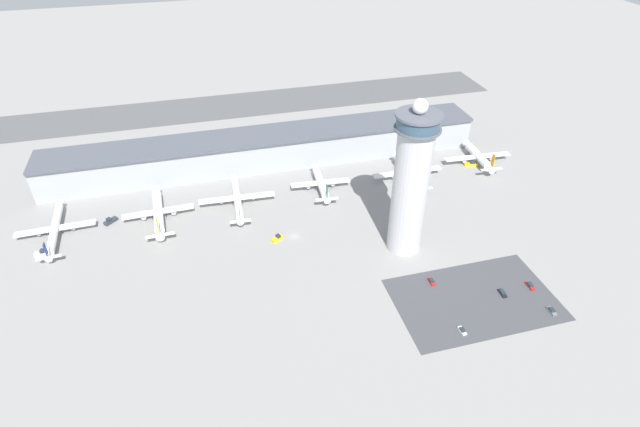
{
  "coord_description": "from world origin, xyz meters",
  "views": [
    {
      "loc": [
        -35.47,
        -179.26,
        142.76
      ],
      "look_at": [
        14.03,
        6.0,
        6.42
      ],
      "focal_mm": 28.0,
      "sensor_mm": 36.0,
      "label": 1
    }
  ],
  "objects": [
    {
      "name": "airplane_gate_echo",
      "position": [
        71.11,
        34.0,
        4.48
      ],
      "size": [
        39.0,
        38.77,
        12.83
      ],
      "color": "white",
      "rests_on": "ground"
    },
    {
      "name": "airplane_gate_bravo",
      "position": [
        -60.31,
        30.82,
        4.15
      ],
      "size": [
        33.83,
        42.31,
        13.85
      ],
      "color": "white",
      "rests_on": "ground"
    },
    {
      "name": "service_truck_fuel",
      "position": [
        -83.05,
        33.53,
        0.97
      ],
      "size": [
        6.59,
        6.26,
        2.79
      ],
      "color": "black",
      "rests_on": "ground"
    },
    {
      "name": "car_green_van",
      "position": [
        85.97,
        -71.9,
        0.56
      ],
      "size": [
        1.94,
        4.5,
        1.45
      ],
      "color": "black",
      "rests_on": "ground"
    },
    {
      "name": "airplane_gate_delta",
      "position": [
        22.31,
        35.67,
        4.43
      ],
      "size": [
        31.48,
        35.07,
        13.12
      ],
      "color": "silver",
      "rests_on": "ground"
    },
    {
      "name": "service_truck_catering",
      "position": [
        -7.95,
        -0.43,
        0.88
      ],
      "size": [
        6.08,
        4.51,
        2.55
      ],
      "color": "black",
      "rests_on": "ground"
    },
    {
      "name": "service_truck_water",
      "position": [
        112.04,
        38.27,
        1.0
      ],
      "size": [
        7.85,
        4.44,
        2.87
      ],
      "color": "black",
      "rests_on": "ground"
    },
    {
      "name": "car_silver_sedan",
      "position": [
        72.86,
        -58.31,
        0.53
      ],
      "size": [
        2.02,
        4.79,
        1.38
      ],
      "color": "black",
      "rests_on": "ground"
    },
    {
      "name": "ground_plane",
      "position": [
        0.0,
        0.0,
        0.0
      ],
      "size": [
        1000.0,
        1000.0,
        0.0
      ],
      "primitive_type": "plane",
      "color": "gray"
    },
    {
      "name": "airplane_gate_charlie",
      "position": [
        -21.91,
        32.58,
        4.3
      ],
      "size": [
        38.07,
        42.98,
        11.8
      ],
      "color": "white",
      "rests_on": "ground"
    },
    {
      "name": "control_tower",
      "position": [
        46.09,
        -19.7,
        33.77
      ],
      "size": [
        18.51,
        18.51,
        70.5
      ],
      "color": "#BCBCC1",
      "rests_on": "ground"
    },
    {
      "name": "runway_strip",
      "position": [
        0.0,
        158.83,
        0.0
      ],
      "size": [
        361.74,
        44.0,
        0.01
      ],
      "primitive_type": "cube",
      "color": "#515154",
      "rests_on": "ground"
    },
    {
      "name": "airplane_gate_alpha",
      "position": [
        -106.52,
        29.56,
        3.71
      ],
      "size": [
        35.3,
        45.36,
        11.39
      ],
      "color": "silver",
      "rests_on": "ground"
    },
    {
      "name": "car_blue_compact",
      "position": [
        47.75,
        -71.88,
        0.52
      ],
      "size": [
        1.92,
        4.23,
        1.36
      ],
      "color": "black",
      "rests_on": "ground"
    },
    {
      "name": "car_yellow_taxi",
      "position": [
        48.21,
        -44.78,
        0.57
      ],
      "size": [
        1.77,
        4.52,
        1.47
      ],
      "color": "black",
      "rests_on": "ground"
    },
    {
      "name": "airplane_gate_foxtrot",
      "position": [
        116.71,
        39.76,
        4.52
      ],
      "size": [
        39.55,
        33.46,
        13.91
      ],
      "color": "white",
      "rests_on": "ground"
    },
    {
      "name": "car_navy_sedan",
      "position": [
        86.06,
        -57.52,
        0.62
      ],
      "size": [
        2.01,
        4.87,
        1.59
      ],
      "color": "black",
      "rests_on": "ground"
    },
    {
      "name": "parking_lot_surface",
      "position": [
        60.54,
        -58.1,
        0.0
      ],
      "size": [
        64.0,
        40.0,
        0.01
      ],
      "primitive_type": "cube",
      "color": "#424247",
      "rests_on": "ground"
    },
    {
      "name": "service_truck_baggage",
      "position": [
        -110.49,
        15.74,
        1.02
      ],
      "size": [
        6.11,
        2.82,
        2.93
      ],
      "color": "black",
      "rests_on": "ground"
    },
    {
      "name": "terminal_building",
      "position": [
        0.0,
        70.0,
        9.71
      ],
      "size": [
        241.16,
        25.0,
        19.22
      ],
      "color": "#A3A8B2",
      "rests_on": "ground"
    }
  ]
}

